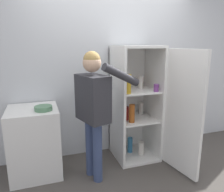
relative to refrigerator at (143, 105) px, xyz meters
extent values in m
plane|color=#4C4742|center=(-0.36, -0.53, -0.82)|extent=(12.00, 12.00, 0.00)
cube|color=silver|center=(-0.36, 0.45, 0.45)|extent=(7.00, 0.06, 2.55)
cube|color=white|center=(-0.08, 0.09, -0.81)|extent=(0.61, 0.62, 0.04)
cube|color=white|center=(-0.08, 0.09, 0.82)|extent=(0.61, 0.62, 0.04)
cube|color=white|center=(-0.08, 0.38, 0.01)|extent=(0.61, 0.03, 1.59)
cube|color=white|center=(-0.37, 0.09, 0.01)|extent=(0.04, 0.62, 1.59)
cube|color=white|center=(0.21, 0.09, 0.01)|extent=(0.03, 0.62, 1.59)
cube|color=white|center=(-0.08, 0.09, -0.23)|extent=(0.54, 0.55, 0.02)
cube|color=white|center=(-0.08, 0.09, 0.21)|extent=(0.54, 0.55, 0.02)
cube|color=white|center=(0.30, -0.52, 0.01)|extent=(0.15, 0.61, 1.59)
cylinder|color=#723884|center=(0.12, -0.14, 0.27)|extent=(0.07, 0.07, 0.10)
cylinder|color=maroon|center=(-0.25, 0.05, -0.11)|extent=(0.08, 0.08, 0.20)
cylinder|color=#723884|center=(-0.24, 0.16, 0.31)|extent=(0.08, 0.08, 0.19)
cylinder|color=beige|center=(0.01, 0.12, 0.31)|extent=(0.07, 0.07, 0.19)
cylinder|color=teal|center=(-0.13, 0.14, -0.67)|extent=(0.08, 0.08, 0.24)
cylinder|color=#B78C1E|center=(-0.29, -0.13, 0.35)|extent=(0.08, 0.08, 0.26)
cylinder|color=#9E4C19|center=(0.09, 0.27, 0.29)|extent=(0.06, 0.06, 0.15)
cylinder|color=beige|center=(0.09, 0.23, -0.12)|extent=(0.08, 0.08, 0.19)
cylinder|color=#9E4C19|center=(-0.20, -0.07, -0.08)|extent=(0.08, 0.08, 0.26)
cylinder|color=beige|center=(0.00, 0.01, -0.69)|extent=(0.09, 0.09, 0.21)
cylinder|color=#384770|center=(-0.83, -0.18, -0.44)|extent=(0.11, 0.11, 0.78)
cylinder|color=#384770|center=(-0.78, -0.35, -0.44)|extent=(0.11, 0.11, 0.78)
cube|color=#2D2D33|center=(-0.81, -0.27, 0.23)|extent=(0.37, 0.50, 0.55)
sphere|color=#DBAD89|center=(-0.81, -0.27, 0.65)|extent=(0.21, 0.21, 0.21)
sphere|color=#AD894C|center=(-0.81, -0.27, 0.68)|extent=(0.20, 0.20, 0.20)
cylinder|color=#2D2D33|center=(-0.88, -0.03, 0.20)|extent=(0.09, 0.09, 0.52)
cylinder|color=#2D2D33|center=(-0.51, -0.43, 0.51)|extent=(0.51, 0.24, 0.30)
cube|color=white|center=(-1.51, 0.08, -0.38)|extent=(0.62, 0.63, 0.89)
cylinder|color=#517F5B|center=(-1.37, -0.04, 0.09)|extent=(0.21, 0.21, 0.05)
camera|label=1|loc=(-1.39, -2.72, 0.86)|focal=35.00mm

